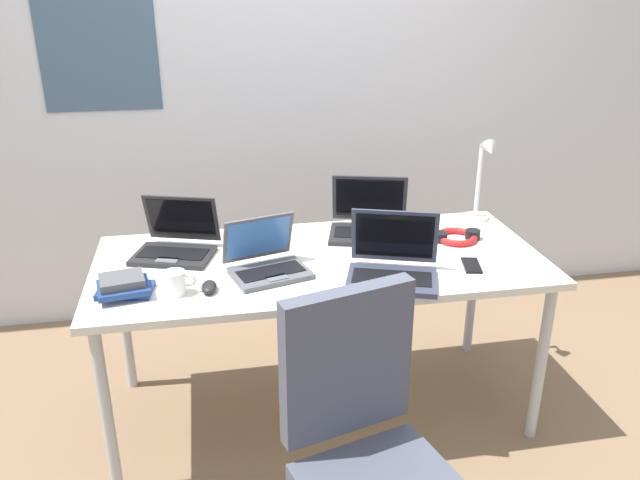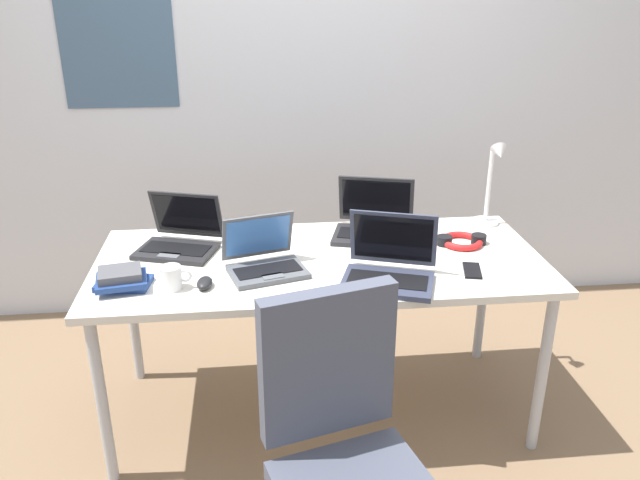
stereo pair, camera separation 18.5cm
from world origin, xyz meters
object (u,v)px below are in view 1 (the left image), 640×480
Objects in this scene: computer_mouse at (209,287)px; cell_phone at (471,265)px; desk_lamp at (482,181)px; coffee_mug at (176,283)px; book_stack at (123,286)px; laptop_front_right at (369,223)px; laptop_near_mouse at (393,266)px; laptop_near_lamp at (176,244)px; headphones at (456,237)px; laptop_mid_desk at (267,262)px.

computer_mouse reaches higher than cell_phone.
desk_lamp is 2.94× the size of cell_phone.
coffee_mug reaches higher than cell_phone.
book_stack is (-0.30, 0.03, 0.02)m from computer_mouse.
cell_phone is 1.20× the size of coffee_mug.
laptop_near_mouse is (-0.02, -0.45, 0.00)m from laptop_front_right.
computer_mouse is at bearing -71.38° from laptop_near_lamp.
cell_phone is (0.34, 0.04, -0.04)m from laptop_near_mouse.
book_stack reaches higher than cell_phone.
laptop_near_mouse reaches higher than coffee_mug.
headphones is (1.06, 0.29, -0.00)m from computer_mouse.
desk_lamp reaches higher than cell_phone.
cell_phone is at bearing -99.19° from headphones.
laptop_near_mouse is (-0.56, -0.50, -0.15)m from desk_lamp.
headphones is at bearing 39.04° from laptop_near_mouse.
coffee_mug is at bearing -152.20° from laptop_front_right.
laptop_front_right is at bearing 140.54° from cell_phone.
laptop_near_mouse is (0.81, -0.38, 0.00)m from laptop_near_lamp.
laptop_near_mouse is 0.49m from headphones.
book_stack reaches higher than computer_mouse.
laptop_near_mouse is 3.58× the size of coffee_mug.
laptop_front_right is 3.55× the size of coffee_mug.
book_stack is 1.84× the size of coffee_mug.
laptop_mid_desk is 0.48m from laptop_near_mouse.
headphones is (0.84, 0.17, -0.03)m from laptop_mid_desk.
laptop_front_right is 1.18× the size of laptop_mid_desk.
desk_lamp reaches higher than laptop_near_mouse.
book_stack is (-0.18, -0.33, -0.01)m from laptop_near_lamp.
laptop_near_mouse is at bearing -93.09° from laptop_front_right.
laptop_near_lamp is 0.83m from laptop_front_right.
book_stack is at bearing -169.08° from headphones.
desk_lamp is at bearing 19.83° from laptop_mid_desk.
computer_mouse is at bearing -148.36° from laptop_front_right.
laptop_front_right is 0.99× the size of laptop_near_mouse.
computer_mouse is 0.12m from coffee_mug.
laptop_front_right reaches higher than cell_phone.
laptop_front_right is at bearing 4.99° from laptop_near_lamp.
laptop_near_lamp is at bearing 176.60° from headphones.
coffee_mug is (-0.80, 0.02, -0.00)m from laptop_near_mouse.
laptop_front_right is 0.93m from coffee_mug.
laptop_near_mouse reaches higher than headphones.
book_stack is at bearing -163.53° from desk_lamp.
laptop_front_right and laptop_near_mouse have the same top height.
laptop_mid_desk is 3.02× the size of coffee_mug.
laptop_near_lamp is 1.11× the size of laptop_mid_desk.
laptop_near_mouse is at bearing -160.05° from cell_phone.
desk_lamp is at bearing 46.36° from headphones.
laptop_near_lamp is 2.78× the size of cell_phone.
laptop_mid_desk reaches higher than computer_mouse.
laptop_mid_desk is 3.55× the size of computer_mouse.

